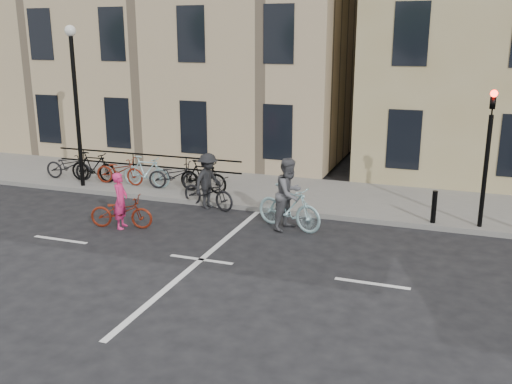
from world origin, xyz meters
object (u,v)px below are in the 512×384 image
(cyclist_dark, at_px, (208,187))
(lamp_post, at_px, (75,87))
(cyclist_grey, at_px, (289,201))
(cyclist_pink, at_px, (121,209))
(traffic_light, at_px, (489,142))

(cyclist_dark, bearing_deg, lamp_post, 100.49)
(lamp_post, height_order, cyclist_grey, lamp_post)
(lamp_post, distance_m, cyclist_grey, 8.39)
(cyclist_pink, xyz_separation_m, cyclist_grey, (4.33, 1.47, 0.26))
(traffic_light, distance_m, cyclist_pink, 9.88)
(cyclist_pink, bearing_deg, cyclist_grey, -84.23)
(lamp_post, bearing_deg, cyclist_grey, -11.23)
(lamp_post, xyz_separation_m, cyclist_pink, (3.46, -3.02, -2.95))
(traffic_light, height_order, lamp_post, lamp_post)
(traffic_light, relative_size, lamp_post, 0.74)
(lamp_post, height_order, cyclist_pink, lamp_post)
(cyclist_grey, bearing_deg, cyclist_dark, 88.97)
(traffic_light, relative_size, cyclist_grey, 1.84)
(lamp_post, relative_size, cyclist_dark, 2.61)
(traffic_light, bearing_deg, cyclist_pink, -162.25)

